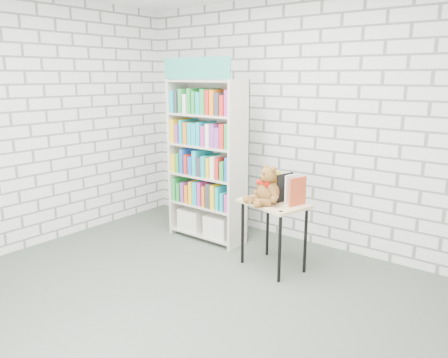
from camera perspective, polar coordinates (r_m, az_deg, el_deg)
The scene contains 6 objects.
ground at distance 3.97m, azimuth -5.89°, elevation -15.72°, with size 4.50×4.50×0.00m, color #465144.
room_shell at distance 3.48m, azimuth -6.60°, elevation 10.93°, with size 4.52×4.02×2.81m.
bookshelf at distance 5.12m, azimuth -2.18°, elevation 2.54°, with size 0.95×0.37×2.12m.
display_table at distance 4.40m, azimuth 6.53°, elevation -4.22°, with size 0.75×0.60×0.70m.
table_books at distance 4.41m, azimuth 7.61°, elevation -1.06°, with size 0.49×0.31×0.27m.
teddy_bear at distance 4.27m, azimuth 5.55°, elevation -1.24°, with size 0.36×0.35×0.38m.
Camera 1 is at (2.45, -2.47, 1.92)m, focal length 35.00 mm.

